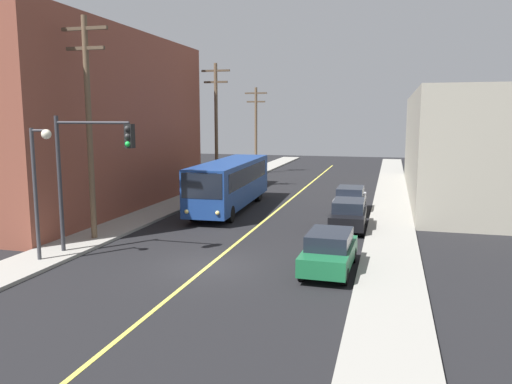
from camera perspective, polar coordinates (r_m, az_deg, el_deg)
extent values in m
plane|color=black|center=(21.08, -5.41, -8.35)|extent=(120.00, 120.00, 0.00)
cube|color=gray|center=(32.82, -11.21, -2.24)|extent=(2.50, 90.00, 0.15)
cube|color=gray|center=(29.51, 15.01, -3.57)|extent=(2.50, 90.00, 0.15)
cube|color=#D8CC4C|center=(35.16, 3.13, -1.49)|extent=(0.16, 60.00, 0.01)
cube|color=brown|center=(35.93, -20.14, 7.43)|extent=(10.00, 21.14, 11.50)
cube|color=black|center=(33.64, -12.85, 0.61)|extent=(0.06, 14.80, 1.30)
cube|color=black|center=(33.36, -13.03, 6.06)|extent=(0.06, 14.80, 1.30)
cube|color=black|center=(33.39, -13.22, 11.55)|extent=(0.06, 14.80, 1.30)
cube|color=gray|center=(42.03, 25.23, 4.72)|extent=(12.00, 26.64, 7.83)
cube|color=black|center=(41.58, 16.92, 1.93)|extent=(0.06, 18.65, 1.30)
cube|color=black|center=(41.36, 17.11, 6.33)|extent=(0.06, 18.65, 1.30)
cube|color=navy|center=(33.41, -2.87, 1.15)|extent=(3.08, 12.10, 2.75)
cube|color=black|center=(27.67, -6.16, 0.67)|extent=(2.35, 0.18, 1.40)
cube|color=black|center=(39.11, -0.56, 3.15)|extent=(2.30, 0.18, 1.10)
cube|color=black|center=(33.70, -4.94, 2.09)|extent=(0.51, 10.19, 1.10)
cube|color=black|center=(33.04, -0.78, 1.99)|extent=(0.51, 10.19, 1.10)
cube|color=orange|center=(27.61, -6.17, 1.91)|extent=(1.79, 0.14, 0.30)
sphere|color=#F9D872|center=(28.16, -7.86, -2.21)|extent=(0.24, 0.24, 0.24)
sphere|color=#F9D872|center=(27.60, -4.38, -2.38)|extent=(0.24, 0.24, 0.24)
cylinder|color=black|center=(30.00, -7.06, -2.32)|extent=(0.34, 1.01, 1.00)
cylinder|color=black|center=(29.33, -2.90, -2.51)|extent=(0.34, 1.01, 1.00)
cylinder|color=black|center=(37.23, -3.10, -0.15)|extent=(0.34, 1.01, 1.00)
cylinder|color=black|center=(36.70, 0.28, -0.27)|extent=(0.34, 1.01, 1.00)
cube|color=#196038|center=(20.36, 8.27, -7.05)|extent=(1.92, 4.45, 0.70)
cube|color=black|center=(20.20, 8.31, -5.27)|extent=(1.68, 2.51, 0.60)
cylinder|color=black|center=(19.17, 5.19, -9.08)|extent=(0.24, 0.65, 0.64)
cylinder|color=black|center=(18.94, 10.01, -9.40)|extent=(0.24, 0.65, 0.64)
cylinder|color=black|center=(22.00, 6.75, -6.78)|extent=(0.24, 0.65, 0.64)
cylinder|color=black|center=(21.80, 10.93, -7.02)|extent=(0.24, 0.65, 0.64)
cube|color=black|center=(27.97, 10.40, -2.83)|extent=(1.87, 4.43, 0.70)
cube|color=black|center=(27.85, 10.43, -1.52)|extent=(1.66, 2.49, 0.60)
cylinder|color=black|center=(26.64, 8.44, -4.12)|extent=(0.23, 0.64, 0.64)
cylinder|color=black|center=(26.54, 11.89, -4.26)|extent=(0.23, 0.64, 0.64)
cylinder|color=black|center=(29.56, 9.02, -2.87)|extent=(0.23, 0.64, 0.64)
cylinder|color=black|center=(29.47, 12.13, -2.99)|extent=(0.23, 0.64, 0.64)
cube|color=#B7B7BC|center=(33.12, 10.59, -1.08)|extent=(1.80, 4.40, 0.70)
cube|color=black|center=(33.02, 10.62, 0.04)|extent=(1.62, 2.46, 0.60)
cylinder|color=black|center=(31.78, 8.92, -2.08)|extent=(0.22, 0.64, 0.64)
cylinder|color=black|center=(31.65, 11.80, -2.20)|extent=(0.22, 0.64, 0.64)
cylinder|color=black|center=(34.72, 9.45, -1.19)|extent=(0.22, 0.64, 0.64)
cylinder|color=black|center=(34.60, 12.09, -1.30)|extent=(0.22, 0.64, 0.64)
cylinder|color=brown|center=(25.75, -18.31, 6.67)|extent=(0.28, 0.28, 10.64)
cube|color=#4C3D2D|center=(26.06, -18.82, 17.09)|extent=(2.40, 0.16, 0.16)
cube|color=#4C3D2D|center=(25.94, -18.72, 15.13)|extent=(2.00, 0.16, 0.16)
cylinder|color=brown|center=(41.92, -4.52, 7.34)|extent=(0.28, 0.28, 10.23)
cube|color=#4C3D2D|center=(42.08, -4.59, 13.50)|extent=(2.40, 0.16, 0.16)
cube|color=#4C3D2D|center=(42.01, -4.57, 12.28)|extent=(2.00, 0.16, 0.16)
cylinder|color=brown|center=(54.54, -0.01, 7.00)|extent=(0.28, 0.28, 9.03)
cube|color=#4C3D2D|center=(54.58, -0.01, 11.11)|extent=(2.40, 0.16, 0.16)
cube|color=#4C3D2D|center=(54.55, -0.01, 10.16)|extent=(2.00, 0.16, 0.16)
cylinder|color=#2D2D33|center=(23.83, -21.28, 0.81)|extent=(0.18, 0.18, 6.00)
cylinder|color=#2D2D33|center=(22.65, -18.05, 7.46)|extent=(3.50, 0.12, 0.12)
cube|color=black|center=(21.76, -14.09, 6.15)|extent=(0.32, 0.36, 1.00)
sphere|color=#2D2D2D|center=(21.58, -14.36, 6.97)|extent=(0.22, 0.22, 0.22)
sphere|color=#2D2D2D|center=(21.59, -14.33, 6.12)|extent=(0.22, 0.22, 0.22)
sphere|color=green|center=(21.61, -14.30, 5.27)|extent=(0.22, 0.22, 0.22)
cylinder|color=#38383D|center=(22.75, -23.65, -0.30)|extent=(0.16, 0.16, 5.50)
cylinder|color=#38383D|center=(22.32, -23.35, 6.40)|extent=(0.70, 0.10, 0.10)
sphere|color=#EAE5C6|center=(22.11, -22.61, 6.04)|extent=(0.40, 0.40, 0.40)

